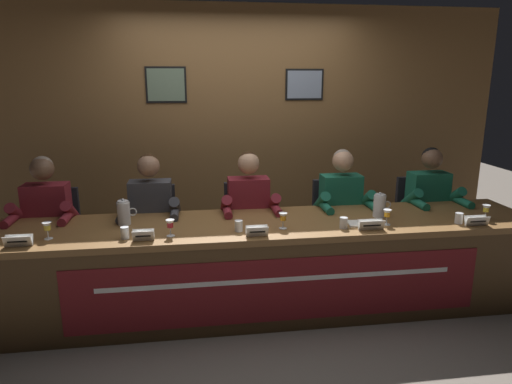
{
  "coord_description": "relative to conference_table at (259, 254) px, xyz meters",
  "views": [
    {
      "loc": [
        -0.48,
        -3.39,
        1.86
      ],
      "look_at": [
        0.0,
        0.0,
        0.99
      ],
      "focal_mm": 31.72,
      "sensor_mm": 36.0,
      "label": 1
    }
  ],
  "objects": [
    {
      "name": "wall_back_panelled",
      "position": [
        -0.0,
        1.62,
        0.78
      ],
      "size": [
        5.78,
        0.14,
        2.6
      ],
      "color": "brown",
      "rests_on": "ground_plane"
    },
    {
      "name": "chair_far_right",
      "position": [
        1.71,
        0.72,
        -0.08
      ],
      "size": [
        0.44,
        0.45,
        0.91
      ],
      "color": "black",
      "rests_on": "ground_plane"
    },
    {
      "name": "nameplate_left",
      "position": [
        -0.85,
        -0.18,
        0.26
      ],
      "size": [
        0.15,
        0.06,
        0.08
      ],
      "color": "white",
      "rests_on": "conference_table"
    },
    {
      "name": "juice_glass_far_left",
      "position": [
        -1.53,
        -0.04,
        0.31
      ],
      "size": [
        0.06,
        0.06,
        0.12
      ],
      "color": "white",
      "rests_on": "conference_table"
    },
    {
      "name": "juice_glass_left",
      "position": [
        -0.66,
        -0.1,
        0.31
      ],
      "size": [
        0.06,
        0.06,
        0.12
      ],
      "color": "white",
      "rests_on": "conference_table"
    },
    {
      "name": "water_pitcher_right_side",
      "position": [
        1.03,
        0.14,
        0.31
      ],
      "size": [
        0.15,
        0.1,
        0.21
      ],
      "color": "silver",
      "rests_on": "conference_table"
    },
    {
      "name": "panelist_left",
      "position": [
        -0.86,
        0.52,
        0.2
      ],
      "size": [
        0.51,
        0.48,
        1.24
      ],
      "color": "black",
      "rests_on": "ground_plane"
    },
    {
      "name": "water_cup_left",
      "position": [
        -0.98,
        -0.11,
        0.26
      ],
      "size": [
        0.06,
        0.06,
        0.08
      ],
      "color": "silver",
      "rests_on": "conference_table"
    },
    {
      "name": "water_pitcher_left_side",
      "position": [
        -1.03,
        0.22,
        0.31
      ],
      "size": [
        0.15,
        0.1,
        0.21
      ],
      "color": "silver",
      "rests_on": "conference_table"
    },
    {
      "name": "juice_glass_center",
      "position": [
        0.18,
        -0.05,
        0.31
      ],
      "size": [
        0.06,
        0.06,
        0.12
      ],
      "color": "white",
      "rests_on": "conference_table"
    },
    {
      "name": "chair_center",
      "position": [
        -0.0,
        0.72,
        -0.08
      ],
      "size": [
        0.44,
        0.45,
        0.91
      ],
      "color": "black",
      "rests_on": "ground_plane"
    },
    {
      "name": "juice_glass_far_right",
      "position": [
        1.85,
        -0.06,
        0.31
      ],
      "size": [
        0.06,
        0.06,
        0.12
      ],
      "color": "white",
      "rests_on": "conference_table"
    },
    {
      "name": "panelist_far_left",
      "position": [
        -1.71,
        0.52,
        0.2
      ],
      "size": [
        0.51,
        0.48,
        1.24
      ],
      "color": "black",
      "rests_on": "ground_plane"
    },
    {
      "name": "conference_table",
      "position": [
        0.0,
        0.0,
        0.0
      ],
      "size": [
        4.58,
        0.83,
        0.74
      ],
      "color": "brown",
      "rests_on": "ground_plane"
    },
    {
      "name": "panelist_far_right",
      "position": [
        1.71,
        0.52,
        0.2
      ],
      "size": [
        0.51,
        0.48,
        1.24
      ],
      "color": "black",
      "rests_on": "ground_plane"
    },
    {
      "name": "panelist_center",
      "position": [
        -0.0,
        0.52,
        0.2
      ],
      "size": [
        0.51,
        0.48,
        1.24
      ],
      "color": "black",
      "rests_on": "ground_plane"
    },
    {
      "name": "water_cup_center",
      "position": [
        -0.16,
        -0.07,
        0.26
      ],
      "size": [
        0.06,
        0.06,
        0.08
      ],
      "color": "silver",
      "rests_on": "conference_table"
    },
    {
      "name": "chair_left",
      "position": [
        -0.86,
        0.72,
        -0.08
      ],
      "size": [
        0.44,
        0.45,
        0.91
      ],
      "color": "black",
      "rests_on": "ground_plane"
    },
    {
      "name": "document_stack_right",
      "position": [
        0.81,
        -0.04,
        0.23
      ],
      "size": [
        0.23,
        0.18,
        0.01
      ],
      "color": "white",
      "rests_on": "conference_table"
    },
    {
      "name": "water_cup_right",
      "position": [
        0.64,
        -0.11,
        0.26
      ],
      "size": [
        0.06,
        0.06,
        0.08
      ],
      "color": "silver",
      "rests_on": "conference_table"
    },
    {
      "name": "ground_plane",
      "position": [
        -0.0,
        0.12,
        -0.52
      ],
      "size": [
        12.0,
        12.0,
        0.0
      ],
      "primitive_type": "plane",
      "color": "#70665B"
    },
    {
      "name": "nameplate_far_left",
      "position": [
        -1.68,
        -0.17,
        0.26
      ],
      "size": [
        0.18,
        0.06,
        0.08
      ],
      "color": "white",
      "rests_on": "conference_table"
    },
    {
      "name": "nameplate_right",
      "position": [
        0.83,
        -0.18,
        0.26
      ],
      "size": [
        0.2,
        0.06,
        0.08
      ],
      "color": "white",
      "rests_on": "conference_table"
    },
    {
      "name": "water_cup_far_right",
      "position": [
        1.58,
        -0.12,
        0.26
      ],
      "size": [
        0.06,
        0.06,
        0.08
      ],
      "color": "silver",
      "rests_on": "conference_table"
    },
    {
      "name": "nameplate_far_right",
      "position": [
        1.68,
        -0.2,
        0.26
      ],
      "size": [
        0.19,
        0.06,
        0.08
      ],
      "color": "white",
      "rests_on": "conference_table"
    },
    {
      "name": "juice_glass_right",
      "position": [
        1.0,
        -0.08,
        0.31
      ],
      "size": [
        0.06,
        0.06,
        0.12
      ],
      "color": "white",
      "rests_on": "conference_table"
    },
    {
      "name": "chair_right",
      "position": [
        0.85,
        0.72,
        -0.08
      ],
      "size": [
        0.44,
        0.45,
        0.91
      ],
      "color": "black",
      "rests_on": "ground_plane"
    },
    {
      "name": "chair_far_left",
      "position": [
        -1.71,
        0.72,
        -0.08
      ],
      "size": [
        0.44,
        0.45,
        0.91
      ],
      "color": "black",
      "rests_on": "ground_plane"
    },
    {
      "name": "nameplate_center",
      "position": [
        -0.04,
        -0.2,
        0.26
      ],
      "size": [
        0.16,
        0.06,
        0.08
      ],
      "color": "white",
      "rests_on": "conference_table"
    },
    {
      "name": "panelist_right",
      "position": [
        0.85,
        0.52,
        0.2
      ],
      "size": [
        0.51,
        0.48,
        1.24
      ],
      "color": "black",
      "rests_on": "ground_plane"
    }
  ]
}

